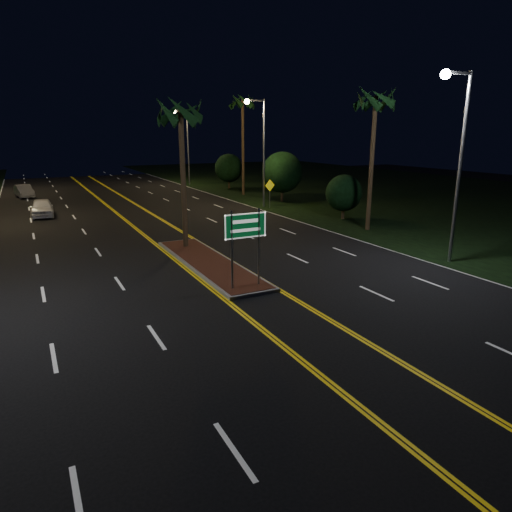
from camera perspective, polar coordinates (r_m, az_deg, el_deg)
ground at (r=16.58m, az=2.94°, el=-7.09°), size 120.00×120.00×0.00m
grass_right at (r=54.09m, az=17.67°, el=7.77°), size 40.00×110.00×0.01m
median_island at (r=22.55m, az=-5.92°, el=-0.86°), size 2.25×10.25×0.17m
highway_sign at (r=18.24m, az=-1.33°, el=2.90°), size 1.80×0.08×3.20m
streetlight_right_near at (r=23.85m, az=23.80°, el=12.43°), size 1.91×0.44×9.00m
streetlight_right_mid at (r=39.75m, az=0.51°, el=14.25°), size 1.91×0.44×9.00m
streetlight_right_far at (r=58.24m, az=-8.89°, el=14.35°), size 1.91×0.44×9.00m
palm_median at (r=25.01m, az=-9.43°, el=17.25°), size 2.40×2.40×8.30m
palm_right_near at (r=30.88m, az=14.73°, el=18.28°), size 2.40×2.40×9.30m
palm_right_far at (r=47.97m, az=-1.68°, el=18.56°), size 2.40×2.40×10.30m
shrub_near at (r=34.81m, az=10.92°, el=7.73°), size 2.70×2.70×3.30m
shrub_mid at (r=43.28m, az=3.30°, el=10.41°), size 3.78×3.78×4.62m
shrub_far at (r=53.91m, az=-3.42°, el=10.92°), size 3.24×3.24×3.96m
car_near at (r=39.09m, az=-25.21°, el=5.64°), size 2.27×4.84×1.58m
car_far at (r=51.80m, az=-27.03°, el=7.36°), size 2.58×4.63×1.46m
warning_sign at (r=39.58m, az=1.74°, el=8.32°), size 1.00×0.23×2.43m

